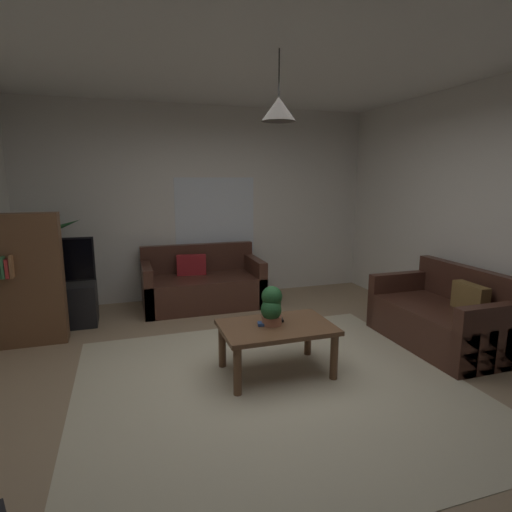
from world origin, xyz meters
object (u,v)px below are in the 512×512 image
object	(u,v)px
coffee_table	(276,333)
book_on_table_0	(266,324)
remote_on_table_0	(280,318)
pendant_lamp	(279,109)
couch_under_window	(202,286)
tv	(52,262)
couch_right_side	(442,319)
tv_stand	(57,306)
potted_plant_on_table	(272,306)
potted_palm_corner	(43,266)
bookshelf_corner	(26,280)

from	to	relation	value
coffee_table	book_on_table_0	size ratio (longest dim) A/B	7.08
remote_on_table_0	pendant_lamp	xyz separation A→B (m)	(-0.08, -0.13, 1.83)
couch_under_window	tv	bearing A→B (deg)	-170.65
remote_on_table_0	couch_right_side	bearing A→B (deg)	8.72
couch_under_window	book_on_table_0	xyz separation A→B (m)	(0.17, -2.16, 0.19)
tv	pendant_lamp	distance (m)	3.19
book_on_table_0	tv_stand	xyz separation A→B (m)	(-1.97, 1.89, -0.22)
couch_right_side	book_on_table_0	size ratio (longest dim) A/B	10.15
couch_under_window	tv_stand	size ratio (longest dim) A/B	1.78
coffee_table	potted_plant_on_table	world-z (taller)	potted_plant_on_table
coffee_table	book_on_table_0	xyz separation A→B (m)	(-0.09, 0.03, 0.09)
tv_stand	tv	distance (m)	0.54
couch_under_window	coffee_table	size ratio (longest dim) A/B	1.61
tv	coffee_table	bearing A→B (deg)	-42.57
couch_right_side	book_on_table_0	distance (m)	2.01
couch_right_side	pendant_lamp	size ratio (longest dim) A/B	2.59
couch_under_window	pendant_lamp	xyz separation A→B (m)	(0.27, -2.19, 2.03)
couch_right_side	coffee_table	bearing A→B (deg)	-87.84
coffee_table	pendant_lamp	world-z (taller)	pendant_lamp
couch_right_side	potted_palm_corner	bearing A→B (deg)	-119.10
coffee_table	tv	distance (m)	2.84
book_on_table_0	potted_palm_corner	distance (m)	3.20
couch_under_window	tv_stand	xyz separation A→B (m)	(-1.80, -0.27, -0.02)
remote_on_table_0	couch_under_window	bearing A→B (deg)	109.80
book_on_table_0	potted_plant_on_table	distance (m)	0.17
potted_plant_on_table	tv	size ratio (longest dim) A/B	0.38
potted_plant_on_table	remote_on_table_0	bearing A→B (deg)	40.15
couch_under_window	tv_stand	bearing A→B (deg)	-171.33
tv_stand	bookshelf_corner	xyz separation A→B (m)	(-0.19, -0.49, 0.46)
couch_under_window	tv	distance (m)	1.90
book_on_table_0	potted_palm_corner	size ratio (longest dim) A/B	0.10
couch_under_window	tv	world-z (taller)	tv
pendant_lamp	couch_under_window	bearing A→B (deg)	96.92
potted_plant_on_table	tv	world-z (taller)	tv
bookshelf_corner	pendant_lamp	xyz separation A→B (m)	(2.25, -1.43, 1.60)
bookshelf_corner	remote_on_table_0	bearing A→B (deg)	-29.24
potted_palm_corner	book_on_table_0	bearing A→B (deg)	-47.53
potted_plant_on_table	tv_stand	size ratio (longest dim) A/B	0.39
couch_under_window	potted_plant_on_table	world-z (taller)	couch_under_window
couch_right_side	bookshelf_corner	size ratio (longest dim) A/B	1.02
potted_palm_corner	tv_stand	bearing A→B (deg)	-68.64
tv	bookshelf_corner	world-z (taller)	bookshelf_corner
tv	book_on_table_0	bearing A→B (deg)	-43.40
potted_plant_on_table	tv_stand	world-z (taller)	potted_plant_on_table
potted_plant_on_table	bookshelf_corner	world-z (taller)	bookshelf_corner
potted_plant_on_table	potted_palm_corner	world-z (taller)	potted_palm_corner
couch_under_window	potted_plant_on_table	distance (m)	2.21
tv	bookshelf_corner	xyz separation A→B (m)	(-0.19, -0.47, -0.09)
couch_right_side	potted_palm_corner	distance (m)	4.78
book_on_table_0	potted_plant_on_table	xyz separation A→B (m)	(0.05, -0.00, 0.17)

